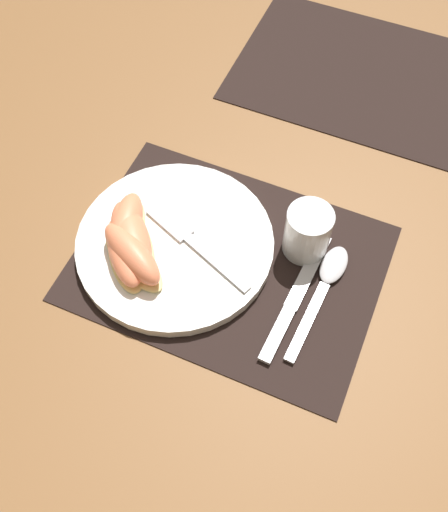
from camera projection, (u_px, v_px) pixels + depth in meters
name	position (u px, v px, depth m)	size (l,w,h in m)	color
ground_plane	(229.00, 263.00, 0.83)	(3.00, 3.00, 0.00)	brown
placemat	(229.00, 263.00, 0.83)	(0.41, 0.30, 0.00)	black
placemat_far	(359.00, 73.00, 1.02)	(0.41, 0.30, 0.00)	black
plate	(175.00, 244.00, 0.83)	(0.27, 0.27, 0.02)	white
juice_glass	(307.00, 234.00, 0.81)	(0.06, 0.06, 0.08)	silver
knife	(295.00, 299.00, 0.79)	(0.03, 0.21, 0.01)	#BCBCC1
spoon	(327.00, 279.00, 0.81)	(0.04, 0.19, 0.01)	#BCBCC1
fork	(191.00, 241.00, 0.82)	(0.18, 0.09, 0.00)	#BCBCC1
citrus_wedge_0	(127.00, 226.00, 0.82)	(0.07, 0.12, 0.04)	#F4DB84
citrus_wedge_1	(132.00, 241.00, 0.80)	(0.13, 0.14, 0.04)	#F4DB84
citrus_wedge_2	(125.00, 252.00, 0.80)	(0.11, 0.12, 0.04)	#F4DB84
citrus_wedge_3	(132.00, 255.00, 0.79)	(0.13, 0.09, 0.05)	#F4DB84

